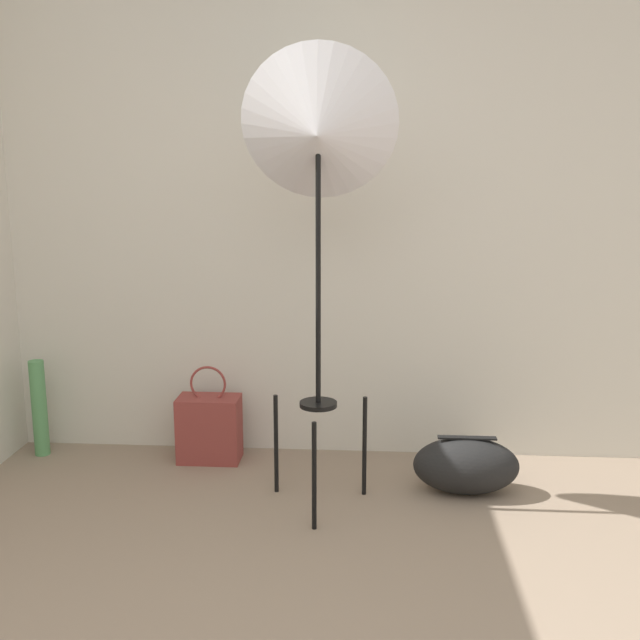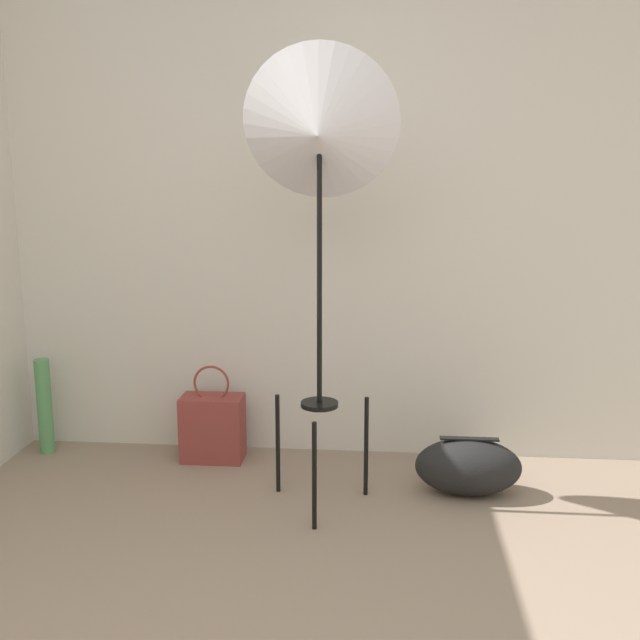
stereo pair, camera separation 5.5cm
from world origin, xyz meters
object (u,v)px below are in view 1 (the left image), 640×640
tote_bag (209,428)px  paper_roll (39,408)px  duffel_bag (466,466)px  photo_umbrella (318,135)px

tote_bag → paper_roll: bearing=179.0°
tote_bag → paper_roll: (-0.88, 0.02, 0.08)m
duffel_bag → paper_roll: paper_roll is taller
photo_umbrella → duffel_bag: bearing=14.0°
tote_bag → duffel_bag: 1.28m
tote_bag → paper_roll: paper_roll is taller
tote_bag → duffel_bag: tote_bag is taller
photo_umbrella → tote_bag: (-0.58, 0.46, -1.41)m
photo_umbrella → duffel_bag: (0.66, 0.17, -1.45)m
photo_umbrella → paper_roll: 2.04m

